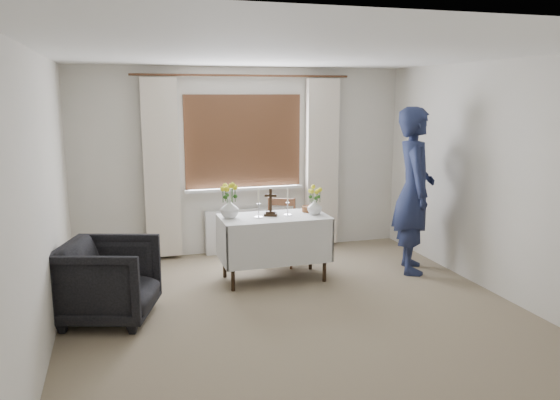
% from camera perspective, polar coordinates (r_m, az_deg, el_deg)
% --- Properties ---
extents(ground, '(5.00, 5.00, 0.00)m').
position_cam_1_polar(ground, '(5.40, 2.36, -12.39)').
color(ground, gray).
rests_on(ground, ground).
extents(altar_table, '(1.24, 0.64, 0.76)m').
position_cam_1_polar(altar_table, '(6.37, -0.64, -5.04)').
color(altar_table, white).
rests_on(altar_table, ground).
extents(wooden_chair, '(0.51, 0.51, 0.84)m').
position_cam_1_polar(wooden_chair, '(6.92, -0.02, -3.43)').
color(wooden_chair, '#58321E').
rests_on(wooden_chair, ground).
extents(armchair, '(1.07, 1.05, 0.78)m').
position_cam_1_polar(armchair, '(5.52, -17.46, -8.04)').
color(armchair, black).
rests_on(armchair, ground).
extents(person, '(0.71, 0.85, 2.00)m').
position_cam_1_polar(person, '(6.77, 13.82, 0.97)').
color(person, '#21294E').
rests_on(person, ground).
extents(radiator, '(1.10, 0.10, 0.60)m').
position_cam_1_polar(radiator, '(7.51, -3.62, -3.21)').
color(radiator, silver).
rests_on(radiator, ground).
extents(wooden_cross, '(0.18, 0.15, 0.32)m').
position_cam_1_polar(wooden_cross, '(6.27, -0.99, -0.24)').
color(wooden_cross, black).
rests_on(wooden_cross, altar_table).
extents(candlestick_left, '(0.10, 0.10, 0.34)m').
position_cam_1_polar(candlestick_left, '(6.18, -2.26, -0.32)').
color(candlestick_left, white).
rests_on(candlestick_left, altar_table).
extents(candlestick_right, '(0.10, 0.10, 0.31)m').
position_cam_1_polar(candlestick_right, '(6.29, 0.80, -0.23)').
color(candlestick_right, white).
rests_on(candlestick_right, altar_table).
extents(flower_vase_left, '(0.27, 0.27, 0.22)m').
position_cam_1_polar(flower_vase_left, '(6.19, -5.29, -0.90)').
color(flower_vase_left, silver).
rests_on(flower_vase_left, altar_table).
extents(flower_vase_right, '(0.21, 0.21, 0.18)m').
position_cam_1_polar(flower_vase_right, '(6.37, 3.64, -0.73)').
color(flower_vase_right, silver).
rests_on(flower_vase_right, altar_table).
extents(wicker_basket, '(0.23, 0.23, 0.07)m').
position_cam_1_polar(wicker_basket, '(6.52, 3.09, -0.93)').
color(wicker_basket, brown).
rests_on(wicker_basket, altar_table).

